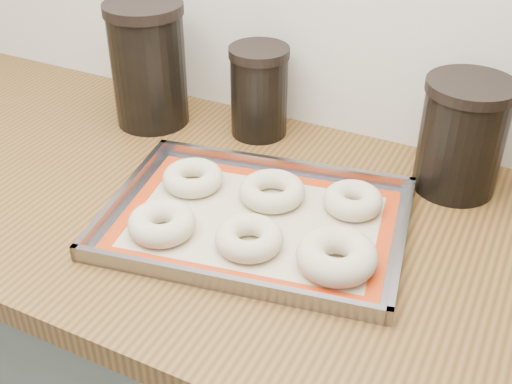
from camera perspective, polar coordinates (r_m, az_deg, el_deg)
The scene contains 12 objects.
countertop at distance 1.03m, azimuth 2.64°, elevation -3.51°, with size 3.06×0.68×0.04m, color brown.
baking_tray at distance 1.00m, azimuth -0.00°, elevation -2.52°, with size 0.51×0.41×0.03m.
baking_mat at distance 1.01m, azimuth 0.00°, elevation -2.61°, with size 0.46×0.36×0.00m.
bagel_front_left at distance 0.98m, azimuth -8.37°, elevation -2.76°, with size 0.10×0.10×0.04m, color beige.
bagel_front_mid at distance 0.94m, azimuth -0.63°, elevation -4.11°, with size 0.10×0.10×0.03m, color beige.
bagel_front_right at distance 0.91m, azimuth 7.18°, elevation -5.66°, with size 0.12×0.12×0.04m, color beige.
bagel_back_left at distance 1.08m, azimuth -5.64°, elevation 1.27°, with size 0.10×0.10×0.03m, color beige.
bagel_back_mid at distance 1.05m, azimuth 1.44°, elevation 0.09°, with size 0.11×0.11×0.03m, color beige.
bagel_back_right at distance 1.03m, azimuth 8.60°, elevation -0.74°, with size 0.10×0.10×0.03m, color beige.
canister_left at distance 1.27m, azimuth -9.54°, elevation 11.12°, with size 0.15×0.15×0.24m.
canister_mid at distance 1.22m, azimuth 0.27°, elevation 8.95°, with size 0.11×0.11×0.17m.
canister_right at distance 1.10m, azimuth 17.85°, elevation 4.75°, with size 0.14×0.14×0.19m.
Camera 1 is at (0.32, 0.92, 1.50)m, focal length 45.00 mm.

